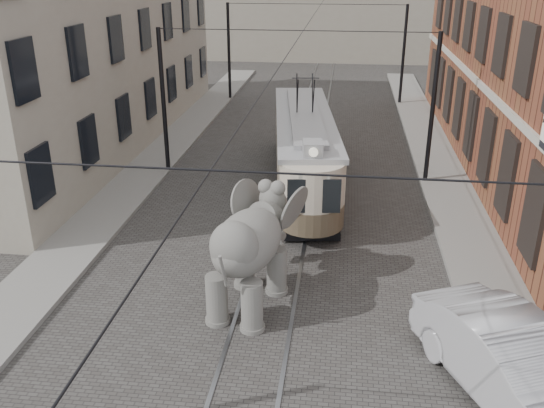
# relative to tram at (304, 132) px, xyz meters

# --- Properties ---
(ground) EXTENTS (120.00, 120.00, 0.00)m
(ground) POSITION_rel_tram_xyz_m (-0.27, -5.28, -2.17)
(ground) COLOR #3F3C3A
(tram_rails) EXTENTS (1.54, 80.00, 0.02)m
(tram_rails) POSITION_rel_tram_xyz_m (-0.27, -5.28, -2.15)
(tram_rails) COLOR slate
(tram_rails) RESTS_ON ground
(sidewalk_right) EXTENTS (2.00, 60.00, 0.15)m
(sidewalk_right) POSITION_rel_tram_xyz_m (5.73, -5.28, -2.09)
(sidewalk_right) COLOR slate
(sidewalk_right) RESTS_ON ground
(sidewalk_left) EXTENTS (2.00, 60.00, 0.15)m
(sidewalk_left) POSITION_rel_tram_xyz_m (-6.77, -5.28, -2.09)
(sidewalk_left) COLOR slate
(sidewalk_left) RESTS_ON ground
(stucco_building) EXTENTS (7.00, 24.00, 10.00)m
(stucco_building) POSITION_rel_tram_xyz_m (-11.27, 4.72, 2.83)
(stucco_building) COLOR gray
(stucco_building) RESTS_ON ground
(catenary) EXTENTS (11.00, 30.20, 6.00)m
(catenary) POSITION_rel_tram_xyz_m (-0.47, -0.28, 0.83)
(catenary) COLOR black
(catenary) RESTS_ON ground
(tram) EXTENTS (3.59, 11.11, 4.33)m
(tram) POSITION_rel_tram_xyz_m (0.00, 0.00, 0.00)
(tram) COLOR #C1B39C
(tram) RESTS_ON ground
(elephant) EXTENTS (3.59, 5.24, 2.93)m
(elephant) POSITION_rel_tram_xyz_m (-0.75, -9.27, -0.70)
(elephant) COLOR #63615C
(elephant) RESTS_ON ground
(parked_car) EXTENTS (3.84, 5.50, 1.72)m
(parked_car) POSITION_rel_tram_xyz_m (5.20, -12.08, -1.31)
(parked_car) COLOR #A6A6AA
(parked_car) RESTS_ON ground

